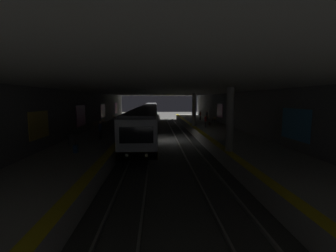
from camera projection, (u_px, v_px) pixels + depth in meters
name	position (u px, v px, depth m)	size (l,w,h in m)	color
ground_plane	(164.00, 140.00, 26.87)	(120.00, 120.00, 0.00)	#42423F
track_left	(183.00, 139.00, 26.97)	(60.00, 1.53, 0.16)	gray
track_right	(145.00, 140.00, 26.75)	(60.00, 1.53, 0.16)	gray
platform_left	(220.00, 135.00, 27.14)	(60.00, 5.30, 1.06)	#A8A59E
platform_right	(107.00, 136.00, 26.48)	(60.00, 5.30, 1.06)	#A8A59E
wall_left	(245.00, 116.00, 27.01)	(60.00, 0.56, 5.60)	slate
wall_right	(81.00, 117.00, 26.12)	(60.00, 0.56, 5.60)	slate
ceiling_slab	(164.00, 90.00, 26.20)	(60.00, 19.40, 0.40)	beige
pillar_near	(230.00, 119.00, 16.41)	(0.56, 0.56, 4.55)	gray
pillar_far	(194.00, 110.00, 32.04)	(0.56, 0.56, 4.55)	gray
metro_train	(149.00, 114.00, 43.81)	(57.63, 2.83, 3.49)	#B7BCC6
bench_left_near	(214.00, 119.00, 37.68)	(1.70, 0.47, 0.86)	#262628
bench_left_mid	(207.00, 116.00, 42.73)	(1.70, 0.47, 0.86)	#262628
bench_right_near	(96.00, 124.00, 29.44)	(1.70, 0.47, 0.86)	#262628
bench_right_mid	(104.00, 121.00, 33.50)	(1.70, 0.47, 0.86)	#262628
bench_right_far	(114.00, 117.00, 42.04)	(1.70, 0.47, 0.86)	#262628
person_waiting_near	(205.00, 121.00, 30.42)	(0.60, 0.22, 1.64)	#2B2B2B
person_walking_mid	(200.00, 115.00, 41.13)	(0.60, 0.22, 1.62)	#252525
person_standing_far	(100.00, 130.00, 21.27)	(0.60, 0.23, 1.71)	black
person_boarding	(207.00, 115.00, 39.52)	(0.60, 0.24, 1.73)	black
suitcase_rolling	(76.00, 149.00, 16.05)	(0.39, 0.26, 0.87)	navy
backpack_on_floor	(210.00, 124.00, 33.24)	(0.30, 0.20, 0.40)	maroon
trash_bin	(71.00, 140.00, 18.65)	(0.44, 0.44, 0.85)	#595B5E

